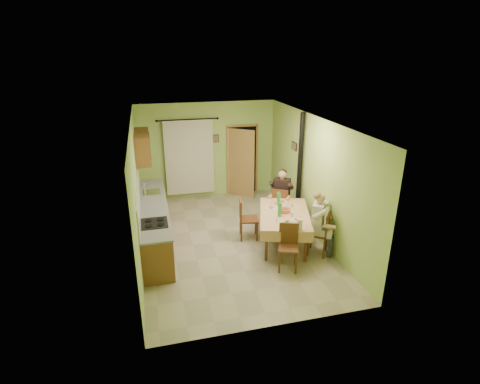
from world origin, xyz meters
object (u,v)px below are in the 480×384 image
object	(u,v)px
chair_far	(280,212)
chair_right	(318,241)
stove_flue	(299,184)
chair_left	(248,227)
man_right	(320,217)
chair_near	(288,256)
dining_table	(284,228)
man_far	(281,191)

from	to	relation	value
chair_far	chair_right	world-z (taller)	chair_far
stove_flue	chair_right	bearing A→B (deg)	-96.48
chair_left	stove_flue	size ratio (longest dim) A/B	0.35
chair_right	man_right	world-z (taller)	man_right
chair_near	chair_right	size ratio (longest dim) A/B	0.99
dining_table	chair_far	bearing A→B (deg)	91.43
dining_table	chair_near	bearing A→B (deg)	-88.78
chair_far	stove_flue	distance (m)	0.86
dining_table	chair_right	distance (m)	0.83
man_right	stove_flue	world-z (taller)	stove_flue
dining_table	man_far	bearing A→B (deg)	91.22
dining_table	man_far	xyz separation A→B (m)	(0.31, 1.06, 0.50)
chair_right	man_right	bearing A→B (deg)	90.00
chair_far	chair_right	xyz separation A→B (m)	(0.27, -1.65, -0.00)
man_right	stove_flue	bearing A→B (deg)	27.98
chair_left	man_right	size ratio (longest dim) A/B	0.71
man_far	stove_flue	size ratio (longest dim) A/B	0.50
dining_table	chair_right	bearing A→B (deg)	-29.59
man_far	man_right	bearing A→B (deg)	-48.54
chair_left	stove_flue	bearing A→B (deg)	122.03
chair_right	stove_flue	bearing A→B (deg)	28.39
dining_table	chair_left	size ratio (longest dim) A/B	2.08
chair_near	man_right	world-z (taller)	man_right
chair_near	man_far	xyz separation A→B (m)	(0.60, 2.08, 0.59)
man_far	chair_right	bearing A→B (deg)	-48.21
chair_left	stove_flue	xyz separation A→B (m)	(1.47, 0.58, 0.73)
stove_flue	chair_left	bearing A→B (deg)	-158.69
man_far	stove_flue	distance (m)	0.47
chair_right	man_right	size ratio (longest dim) A/B	0.69
dining_table	man_right	xyz separation A→B (m)	(0.56, -0.60, 0.50)
dining_table	chair_far	xyz separation A→B (m)	(0.30, 1.05, -0.09)
chair_far	man_right	distance (m)	1.77
chair_left	stove_flue	world-z (taller)	stove_flue
chair_left	man_far	world-z (taller)	man_far
man_far	chair_far	bearing A→B (deg)	-90.00
chair_near	man_right	bearing A→B (deg)	-133.33
chair_far	chair_left	bearing A→B (deg)	-117.23
chair_far	chair_right	bearing A→B (deg)	-47.90
chair_near	man_far	bearing A→B (deg)	-85.64
chair_near	stove_flue	distance (m)	2.42
dining_table	chair_left	xyz separation A→B (m)	(-0.72, 0.46, -0.09)
dining_table	chair_near	distance (m)	1.06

